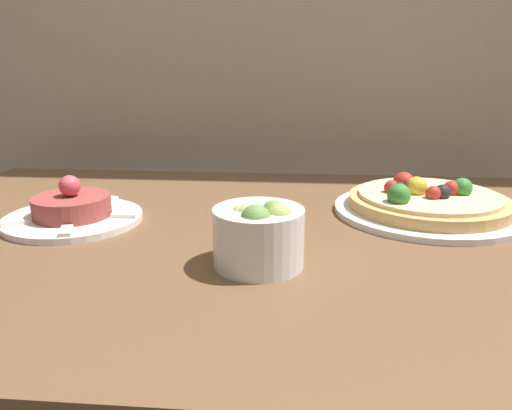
{
  "coord_description": "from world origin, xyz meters",
  "views": [
    {
      "loc": [
        0.08,
        -0.3,
        1.02
      ],
      "look_at": [
        0.02,
        0.4,
        0.81
      ],
      "focal_mm": 35.0,
      "sensor_mm": 36.0,
      "label": 1
    }
  ],
  "objects": [
    {
      "name": "dining_table",
      "position": [
        0.0,
        0.39,
        0.66
      ],
      "size": [
        1.17,
        0.79,
        0.77
      ],
      "color": "brown",
      "rests_on": "ground_plane"
    },
    {
      "name": "small_bowl",
      "position": [
        0.04,
        0.27,
        0.81
      ],
      "size": [
        0.11,
        0.11,
        0.09
      ],
      "color": "white",
      "rests_on": "dining_table"
    },
    {
      "name": "tartare_plate",
      "position": [
        -0.27,
        0.42,
        0.79
      ],
      "size": [
        0.21,
        0.21,
        0.07
      ],
      "color": "white",
      "rests_on": "dining_table"
    },
    {
      "name": "pizza_plate",
      "position": [
        0.3,
        0.51,
        0.79
      ],
      "size": [
        0.31,
        0.31,
        0.06
      ],
      "color": "white",
      "rests_on": "dining_table"
    }
  ]
}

